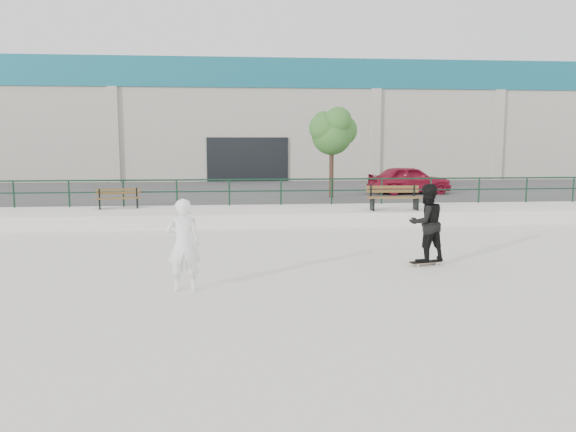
{
  "coord_description": "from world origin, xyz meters",
  "views": [
    {
      "loc": [
        -0.75,
        -10.87,
        2.97
      ],
      "look_at": [
        0.46,
        2.0,
        1.24
      ],
      "focal_mm": 35.0,
      "sensor_mm": 36.0,
      "label": 1
    }
  ],
  "objects": [
    {
      "name": "red_car",
      "position": [
        7.43,
        14.94,
        1.16
      ],
      "size": [
        4.03,
        1.98,
        1.32
      ],
      "primitive_type": "imported",
      "rotation": [
        0.0,
        0.0,
        1.68
      ],
      "color": "maroon",
      "rests_on": "parking_strip"
    },
    {
      "name": "seated_skater",
      "position": [
        -1.8,
        0.24,
        0.93
      ],
      "size": [
        0.7,
        0.48,
        1.85
      ],
      "primitive_type": "imported",
      "rotation": [
        0.0,
        0.0,
        3.2
      ],
      "color": "white",
      "rests_on": "ground"
    },
    {
      "name": "standing_skater",
      "position": [
        3.79,
        2.03,
        1.03
      ],
      "size": [
        1.06,
        0.92,
        1.87
      ],
      "primitive_type": "imported",
      "rotation": [
        0.0,
        0.0,
        3.41
      ],
      "color": "black",
      "rests_on": "skateboard"
    },
    {
      "name": "ground",
      "position": [
        0.0,
        0.0,
        0.0
      ],
      "size": [
        120.0,
        120.0,
        0.0
      ],
      "primitive_type": "plane",
      "color": "silver",
      "rests_on": "ground"
    },
    {
      "name": "ledge",
      "position": [
        0.0,
        9.5,
        0.25
      ],
      "size": [
        30.0,
        3.0,
        0.5
      ],
      "primitive_type": "cube",
      "color": "silver",
      "rests_on": "ground"
    },
    {
      "name": "skateboard",
      "position": [
        3.79,
        2.03,
        0.07
      ],
      "size": [
        0.81,
        0.39,
        0.09
      ],
      "rotation": [
        0.0,
        0.0,
        0.26
      ],
      "color": "black",
      "rests_on": "ground"
    },
    {
      "name": "bench_right",
      "position": [
        4.93,
        8.84,
        0.94
      ],
      "size": [
        1.93,
        0.62,
        0.88
      ],
      "rotation": [
        0.0,
        0.0,
        -0.03
      ],
      "color": "brown",
      "rests_on": "ledge"
    },
    {
      "name": "railing",
      "position": [
        -0.0,
        10.8,
        1.24
      ],
      "size": [
        28.0,
        0.06,
        1.03
      ],
      "color": "#123220",
      "rests_on": "ledge"
    },
    {
      "name": "bench_left",
      "position": [
        -5.08,
        10.26,
        0.86
      ],
      "size": [
        1.66,
        0.78,
        0.74
      ],
      "rotation": [
        0.0,
        0.0,
        0.21
      ],
      "color": "brown",
      "rests_on": "ledge"
    },
    {
      "name": "tree",
      "position": [
        3.48,
        13.56,
        3.44
      ],
      "size": [
        2.21,
        1.96,
        3.93
      ],
      "color": "#4E3427",
      "rests_on": "parking_strip"
    },
    {
      "name": "commercial_building",
      "position": [
        -0.0,
        31.99,
        4.58
      ],
      "size": [
        44.2,
        16.33,
        8.0
      ],
      "color": "#B1AE9F",
      "rests_on": "ground"
    },
    {
      "name": "parking_strip",
      "position": [
        0.0,
        18.0,
        0.25
      ],
      "size": [
        60.0,
        14.0,
        0.5
      ],
      "primitive_type": "cube",
      "color": "#3E3E3E",
      "rests_on": "ground"
    }
  ]
}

